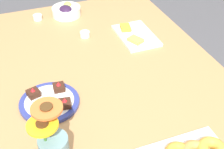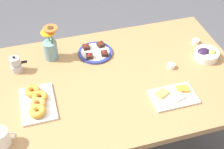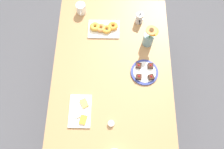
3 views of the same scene
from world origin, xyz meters
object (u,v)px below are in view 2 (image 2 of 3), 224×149
object	(u,v)px
coffee_mug	(1,138)
dessert_plate	(95,52)
cheese_platter	(174,96)
croissant_platter	(37,102)
jam_cup_honey	(196,41)
jam_cup_berry	(172,66)
flower_vase	(51,48)
moka_pot	(16,65)
dining_table	(112,89)
grape_bowl	(206,54)

from	to	relation	value
coffee_mug	dessert_plate	xyz separation A→B (m)	(0.61, 0.57, -0.04)
cheese_platter	croissant_platter	bearing A→B (deg)	168.55
jam_cup_honey	jam_cup_berry	bearing A→B (deg)	-143.80
croissant_platter	flower_vase	bearing A→B (deg)	71.11
cheese_platter	moka_pot	distance (m)	0.98
dining_table	cheese_platter	size ratio (longest dim) A/B	6.15
dining_table	flower_vase	bearing A→B (deg)	136.44
grape_bowl	dessert_plate	size ratio (longest dim) A/B	0.69
cheese_platter	croissant_platter	size ratio (longest dim) A/B	0.92
cheese_platter	jam_cup_berry	distance (m)	0.25
dining_table	jam_cup_honey	distance (m)	0.69
moka_pot	grape_bowl	bearing A→B (deg)	-9.83
dining_table	moka_pot	distance (m)	0.62
coffee_mug	croissant_platter	world-z (taller)	coffee_mug
dining_table	jam_cup_berry	size ratio (longest dim) A/B	33.33
dessert_plate	moka_pot	distance (m)	0.51
cheese_platter	jam_cup_honey	xyz separation A→B (m)	(0.36, 0.43, 0.01)
cheese_platter	coffee_mug	bearing A→B (deg)	-176.48
croissant_platter	jam_cup_honey	size ratio (longest dim) A/B	5.91
grape_bowl	croissant_platter	xyz separation A→B (m)	(-1.11, -0.12, -0.01)
dessert_plate	cheese_platter	bearing A→B (deg)	-56.42
coffee_mug	flower_vase	world-z (taller)	flower_vase
cheese_platter	croissant_platter	world-z (taller)	croissant_platter
dining_table	dessert_plate	bearing A→B (deg)	98.12
moka_pot	jam_cup_honey	bearing A→B (deg)	-2.18
grape_bowl	coffee_mug	bearing A→B (deg)	-165.83
dining_table	croissant_platter	distance (m)	0.48
grape_bowl	jam_cup_berry	size ratio (longest dim) A/B	3.31
grape_bowl	jam_cup_honey	xyz separation A→B (m)	(0.01, 0.16, -0.01)
coffee_mug	jam_cup_berry	size ratio (longest dim) A/B	2.54
dining_table	dessert_plate	size ratio (longest dim) A/B	6.97
dining_table	flower_vase	xyz separation A→B (m)	(-0.32, 0.31, 0.17)
croissant_platter	jam_cup_berry	size ratio (longest dim) A/B	5.91
dining_table	coffee_mug	size ratio (longest dim) A/B	13.11
dining_table	croissant_platter	bearing A→B (deg)	-169.34
jam_cup_berry	coffee_mug	bearing A→B (deg)	-164.24
dessert_plate	coffee_mug	bearing A→B (deg)	-137.18
jam_cup_honey	flower_vase	bearing A→B (deg)	173.33
cheese_platter	moka_pot	size ratio (longest dim) A/B	2.18
grape_bowl	croissant_platter	size ratio (longest dim) A/B	0.56
jam_cup_honey	dessert_plate	size ratio (longest dim) A/B	0.21
coffee_mug	flower_vase	size ratio (longest dim) A/B	0.51
grape_bowl	cheese_platter	world-z (taller)	grape_bowl
dining_table	jam_cup_honey	world-z (taller)	jam_cup_honey
cheese_platter	moka_pot	xyz separation A→B (m)	(-0.85, 0.48, 0.04)
jam_cup_honey	moka_pot	size ratio (longest dim) A/B	0.40
dessert_plate	moka_pot	bearing A→B (deg)	-176.44
dining_table	grape_bowl	world-z (taller)	grape_bowl
dining_table	moka_pot	size ratio (longest dim) A/B	13.45
flower_vase	moka_pot	world-z (taller)	flower_vase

